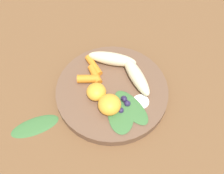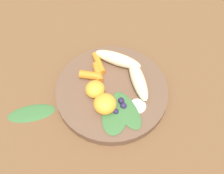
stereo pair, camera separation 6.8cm
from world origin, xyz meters
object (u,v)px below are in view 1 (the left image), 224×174
object	(u,v)px
banana_peeled_right	(136,76)
orange_segment_near	(109,105)
banana_peeled_left	(112,59)
kale_leaf_stray	(35,126)
bowl	(112,92)

from	to	relation	value
banana_peeled_right	orange_segment_near	xyz separation A→B (m)	(0.07, -0.08, 0.00)
banana_peeled_left	banana_peeled_right	bearing A→B (deg)	150.45
banana_peeled_right	kale_leaf_stray	distance (m)	0.26
kale_leaf_stray	orange_segment_near	bearing A→B (deg)	168.27
bowl	kale_leaf_stray	bearing A→B (deg)	-74.42
bowl	kale_leaf_stray	xyz separation A→B (m)	(0.05, -0.19, -0.01)
banana_peeled_left	kale_leaf_stray	distance (m)	0.24
banana_peeled_right	kale_leaf_stray	size ratio (longest dim) A/B	1.09
banana_peeled_left	orange_segment_near	distance (m)	0.13
bowl	orange_segment_near	world-z (taller)	orange_segment_near
orange_segment_near	kale_leaf_stray	bearing A→B (deg)	-89.49
bowl	banana_peeled_right	distance (m)	0.07
banana_peeled_left	kale_leaf_stray	world-z (taller)	banana_peeled_left
orange_segment_near	bowl	bearing A→B (deg)	163.32
orange_segment_near	banana_peeled_left	bearing A→B (deg)	166.81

